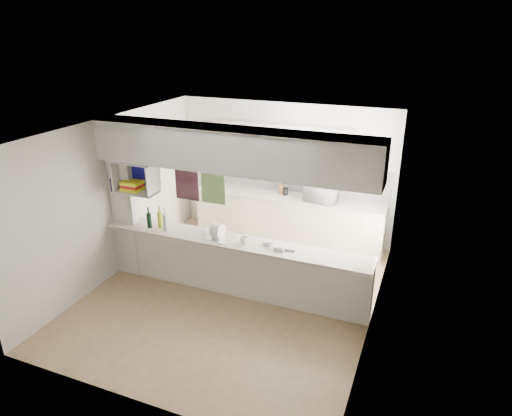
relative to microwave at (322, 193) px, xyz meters
The scene contains 16 objects.
floor 2.48m from the microwave, 111.72° to the right, with size 4.80×4.80×0.00m, color #8F6E53.
ceiling 2.71m from the microwave, 111.72° to the right, with size 4.80×4.80×0.00m, color white.
wall_back 0.92m from the microwave, 158.58° to the left, with size 4.20×4.20×0.00m, color silver.
wall_left 3.60m from the microwave, 144.66° to the right, with size 4.80×4.80×0.00m, color silver.
wall_right 2.45m from the microwave, 58.48° to the right, with size 4.80×4.80×0.00m, color silver.
servery_partition 2.38m from the microwave, 115.73° to the right, with size 4.20×0.50×2.60m.
cubby_shelf 3.27m from the microwave, 138.23° to the right, with size 0.65×0.35×0.50m.
kitchen_run 0.71m from the microwave, behind, with size 3.60×0.63×2.24m.
microwave is the anchor object (origin of this frame).
bowl 0.19m from the microwave, 44.40° to the left, with size 0.27×0.27×0.07m, color #0D0B7B.
dish_rack 2.32m from the microwave, 116.31° to the right, with size 0.49×0.40×0.23m.
cup 2.22m from the microwave, 105.94° to the right, with size 0.12×0.12×0.10m, color white.
wine_bottles 2.96m from the microwave, 134.33° to the right, with size 0.38×0.16×0.38m.
plastic_tubs 2.08m from the microwave, 95.00° to the right, with size 0.49×0.22×0.07m.
utensil_jar 0.72m from the microwave, behind, with size 0.10×0.10×0.13m, color black.
knife_block 0.81m from the microwave, behind, with size 0.09×0.07×0.18m, color brown.
Camera 1 is at (2.61, -5.54, 3.89)m, focal length 32.00 mm.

